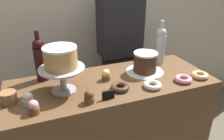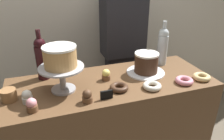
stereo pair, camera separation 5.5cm
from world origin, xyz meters
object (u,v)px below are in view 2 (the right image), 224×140
(white_layer_cake, at_px, (60,57))
(donut_glazed, at_px, (202,77))
(cupcake_lemon, at_px, (106,75))
(cupcake_strawberry, at_px, (32,105))
(wine_bottle_dark_red, at_px, (42,58))
(cupcake_chocolate, at_px, (87,96))
(wine_bottle_clear, at_px, (163,46))
(cookie_stack, at_px, (9,95))
(donut_chocolate, at_px, (119,87))
(price_sign_chalkboard, at_px, (107,95))
(cupcake_vanilla, at_px, (27,97))
(donut_pink, at_px, (184,81))
(chocolate_round_cake, at_px, (146,62))
(donut_sugar, at_px, (152,86))
(cake_stand_pedestal, at_px, (62,74))
(barista_figure, at_px, (122,55))

(white_layer_cake, bearing_deg, donut_glazed, -9.52)
(white_layer_cake, height_order, cupcake_lemon, white_layer_cake)
(cupcake_strawberry, bearing_deg, white_layer_cake, 42.93)
(wine_bottle_dark_red, xyz_separation_m, donut_glazed, (0.97, -0.34, -0.13))
(cupcake_strawberry, height_order, cupcake_chocolate, same)
(donut_glazed, bearing_deg, cupcake_chocolate, -178.19)
(white_layer_cake, distance_m, wine_bottle_clear, 0.77)
(wine_bottle_dark_red, bearing_deg, cookie_stack, -131.84)
(donut_chocolate, distance_m, price_sign_chalkboard, 0.12)
(cupcake_vanilla, bearing_deg, price_sign_chalkboard, -13.74)
(white_layer_cake, xyz_separation_m, donut_pink, (0.73, -0.15, -0.20))
(white_layer_cake, distance_m, donut_pink, 0.77)
(chocolate_round_cake, xyz_separation_m, donut_pink, (0.16, -0.21, -0.06))
(cupcake_vanilla, relative_size, donut_pink, 0.66)
(donut_sugar, bearing_deg, donut_pink, -1.00)
(donut_sugar, bearing_deg, price_sign_chalkboard, -175.26)
(donut_chocolate, bearing_deg, wine_bottle_clear, 31.23)
(cupcake_lemon, bearing_deg, donut_chocolate, -76.25)
(cookie_stack, distance_m, price_sign_chalkboard, 0.53)
(chocolate_round_cake, bearing_deg, cupcake_vanilla, -170.43)
(cake_stand_pedestal, xyz_separation_m, cupcake_chocolate, (0.11, -0.17, -0.07))
(white_layer_cake, distance_m, donut_chocolate, 0.39)
(chocolate_round_cake, distance_m, cupcake_strawberry, 0.78)
(price_sign_chalkboard, bearing_deg, cupcake_strawberry, 178.41)
(wine_bottle_dark_red, bearing_deg, barista_figure, 27.32)
(chocolate_round_cake, distance_m, cupcake_chocolate, 0.52)
(cupcake_strawberry, bearing_deg, cupcake_lemon, 24.60)
(cake_stand_pedestal, xyz_separation_m, donut_glazed, (0.87, -0.15, -0.09))
(cupcake_lemon, xyz_separation_m, cupcake_vanilla, (-0.48, -0.12, 0.00))
(cupcake_vanilla, height_order, donut_glazed, cupcake_vanilla)
(cake_stand_pedestal, xyz_separation_m, price_sign_chalkboard, (0.21, -0.17, -0.08))
(donut_glazed, height_order, cookie_stack, cookie_stack)
(cupcake_chocolate, bearing_deg, cupcake_lemon, 51.34)
(wine_bottle_clear, bearing_deg, white_layer_cake, -167.88)
(cupcake_chocolate, xyz_separation_m, cookie_stack, (-0.40, 0.15, -0.00))
(cupcake_lemon, relative_size, barista_figure, 0.05)
(cake_stand_pedestal, bearing_deg, wine_bottle_clear, 12.12)
(cake_stand_pedestal, height_order, cupcake_lemon, cake_stand_pedestal)
(chocolate_round_cake, bearing_deg, wine_bottle_dark_red, 167.99)
(chocolate_round_cake, bearing_deg, wine_bottle_clear, 30.14)
(donut_chocolate, bearing_deg, price_sign_chalkboard, -144.59)
(donut_glazed, bearing_deg, cupcake_strawberry, -179.06)
(cupcake_lemon, height_order, donut_chocolate, cupcake_lemon)
(wine_bottle_clear, height_order, donut_glazed, wine_bottle_clear)
(white_layer_cake, distance_m, chocolate_round_cake, 0.59)
(cupcake_chocolate, relative_size, price_sign_chalkboard, 1.06)
(cake_stand_pedestal, distance_m, donut_pink, 0.75)
(cupcake_lemon, relative_size, donut_chocolate, 0.66)
(cake_stand_pedestal, height_order, white_layer_cake, white_layer_cake)
(cake_stand_pedestal, distance_m, cupcake_strawberry, 0.25)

